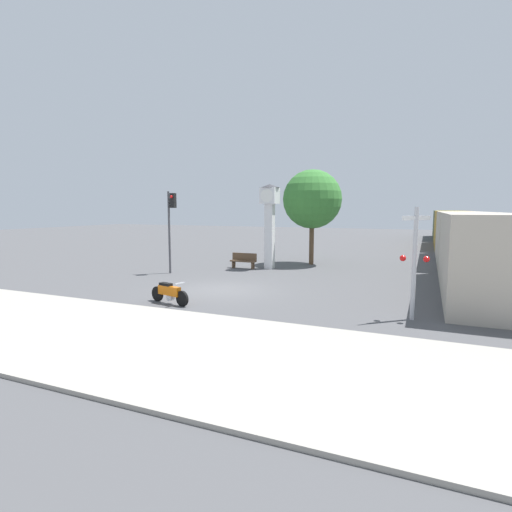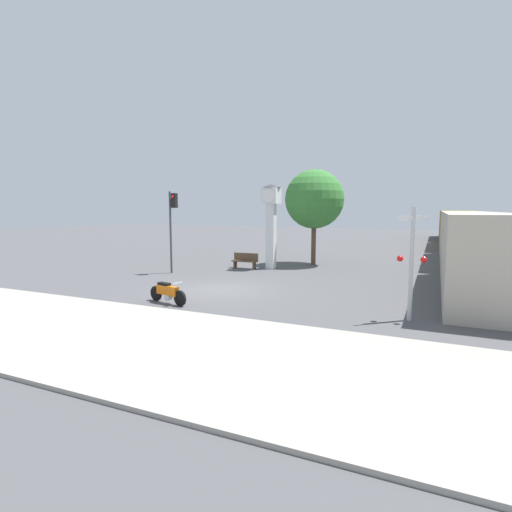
{
  "view_description": "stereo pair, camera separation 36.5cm",
  "coord_description": "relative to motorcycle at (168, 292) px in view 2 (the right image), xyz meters",
  "views": [
    {
      "loc": [
        8.31,
        -15.39,
        3.57
      ],
      "look_at": [
        0.74,
        2.22,
        1.31
      ],
      "focal_mm": 28.0,
      "sensor_mm": 36.0,
      "label": 1
    },
    {
      "loc": [
        8.64,
        -15.25,
        3.57
      ],
      "look_at": [
        0.74,
        2.22,
        1.31
      ],
      "focal_mm": 28.0,
      "sensor_mm": 36.0,
      "label": 2
    }
  ],
  "objects": [
    {
      "name": "traffic_light",
      "position": [
        -4.12,
        6.06,
        2.68
      ],
      "size": [
        0.5,
        0.35,
        4.53
      ],
      "color": "#47474C",
      "rests_on": "ground_plane"
    },
    {
      "name": "freight_train",
      "position": [
        10.92,
        23.7,
        1.28
      ],
      "size": [
        2.8,
        44.96,
        3.4
      ],
      "color": "#ADA393",
      "rests_on": "ground_plane"
    },
    {
      "name": "bench",
      "position": [
        -1.27,
        9.37,
        0.07
      ],
      "size": [
        1.6,
        0.44,
        0.92
      ],
      "color": "brown",
      "rests_on": "ground_plane"
    },
    {
      "name": "street_tree",
      "position": [
        2.02,
        12.74,
        3.77
      ],
      "size": [
        3.76,
        3.76,
        6.08
      ],
      "color": "brown",
      "rests_on": "ground_plane"
    },
    {
      "name": "motorcycle",
      "position": [
        0.0,
        0.0,
        0.0
      ],
      "size": [
        1.95,
        0.64,
        0.87
      ],
      "rotation": [
        0.0,
        0.0,
        -0.24
      ],
      "color": "black",
      "rests_on": "ground_plane"
    },
    {
      "name": "sidewalk_strip",
      "position": [
        0.56,
        -4.0,
        -0.37
      ],
      "size": [
        36.0,
        6.0,
        0.1
      ],
      "color": "#9E998E",
      "rests_on": "ground_plane"
    },
    {
      "name": "clock_tower",
      "position": [
        0.21,
        9.89,
        2.89
      ],
      "size": [
        1.14,
        1.14,
        5.03
      ],
      "color": "white",
      "rests_on": "ground_plane"
    },
    {
      "name": "ground_plane",
      "position": [
        0.56,
        3.07,
        -0.42
      ],
      "size": [
        120.0,
        120.0,
        0.0
      ],
      "primitive_type": "plane",
      "color": "#4C4C4F"
    },
    {
      "name": "railroad_crossing_signal",
      "position": [
        8.54,
        1.28,
        1.57
      ],
      "size": [
        0.9,
        0.82,
        3.64
      ],
      "color": "#B7B7BC",
      "rests_on": "ground_plane"
    }
  ]
}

